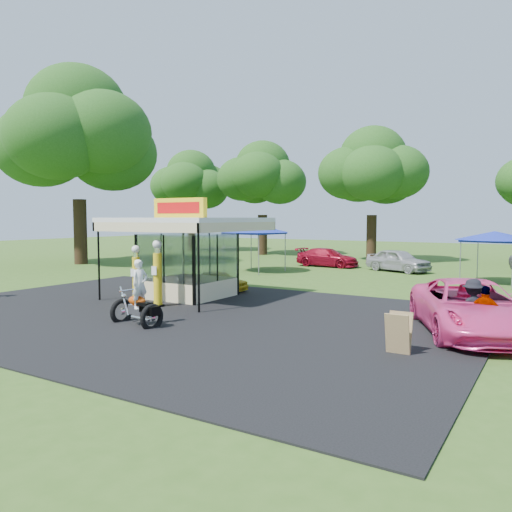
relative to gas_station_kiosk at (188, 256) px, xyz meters
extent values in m
plane|color=#35571B|center=(2.00, -4.99, -1.78)|extent=(120.00, 120.00, 0.00)
cube|color=black|center=(2.00, -2.99, -1.76)|extent=(20.00, 14.00, 0.04)
cube|color=white|center=(0.00, 0.01, -1.75)|extent=(3.00, 3.00, 0.06)
cube|color=white|center=(0.00, 0.01, 1.51)|extent=(5.40, 5.40, 0.18)
cube|color=yellow|center=(0.00, -0.49, 2.00)|extent=(2.60, 0.25, 0.80)
cube|color=red|center=(0.00, -0.62, 2.00)|extent=(2.21, 0.02, 0.45)
cylinder|color=black|center=(-2.55, -2.54, -0.18)|extent=(0.08, 0.08, 3.20)
cylinder|color=black|center=(2.55, -2.54, -0.18)|extent=(0.08, 0.08, 3.20)
cylinder|color=black|center=(-0.54, -2.48, -1.73)|extent=(0.43, 0.43, 0.10)
cylinder|color=yellow|center=(-0.54, -2.48, -0.80)|extent=(0.30, 0.30, 1.77)
cylinder|color=silver|center=(-0.54, -2.48, 0.19)|extent=(0.20, 0.20, 0.20)
sphere|color=white|center=(-0.54, -2.48, 0.38)|extent=(0.31, 0.31, 0.31)
cube|color=white|center=(-0.54, -2.66, -0.50)|extent=(0.22, 0.02, 0.30)
cylinder|color=black|center=(0.49, -2.40, -1.73)|extent=(0.48, 0.48, 0.11)
cylinder|color=yellow|center=(0.49, -2.40, -0.70)|extent=(0.32, 0.32, 1.95)
cylinder|color=silver|center=(0.49, -2.40, 0.38)|extent=(0.22, 0.22, 0.22)
sphere|color=white|center=(0.49, -2.40, 0.60)|extent=(0.35, 0.35, 0.35)
cube|color=white|center=(0.49, -2.59, -0.38)|extent=(0.24, 0.02, 0.32)
torus|color=black|center=(1.35, -5.05, -1.44)|extent=(0.28, 0.87, 0.85)
torus|color=black|center=(2.86, -5.26, -1.44)|extent=(0.28, 0.87, 0.85)
cube|color=silver|center=(2.16, -5.16, -1.27)|extent=(0.59, 0.36, 0.31)
ellipsoid|color=#DB500F|center=(2.16, -5.16, -0.99)|extent=(0.65, 0.37, 0.31)
cube|color=black|center=(2.51, -5.21, -1.05)|extent=(0.59, 0.34, 0.10)
cube|color=black|center=(2.89, -5.26, -1.22)|extent=(0.40, 0.39, 0.28)
cylinder|color=silver|center=(1.50, -5.07, -1.07)|extent=(0.45, 0.12, 0.91)
cylinder|color=silver|center=(1.65, -5.09, -0.71)|extent=(0.13, 0.61, 0.05)
sphere|color=silver|center=(1.48, -5.06, -0.92)|extent=(0.16, 0.16, 0.16)
imported|color=white|center=(2.31, -5.18, -0.46)|extent=(0.44, 0.60, 1.53)
torus|color=black|center=(-1.58, -0.81, -1.42)|extent=(0.77, 0.42, 0.75)
torus|color=black|center=(-1.71, -0.66, -1.42)|extent=(0.75, 0.39, 0.75)
cube|color=#593819|center=(10.06, -4.36, -1.25)|extent=(0.58, 0.26, 1.04)
cube|color=#593819|center=(10.06, -4.11, -1.25)|extent=(0.58, 0.26, 1.04)
imported|color=yellow|center=(0.00, 2.21, -1.30)|extent=(2.82, 1.13, 0.96)
imported|color=#FA4497|center=(11.23, -1.03, -1.00)|extent=(4.66, 6.24, 1.57)
imported|color=black|center=(11.36, -1.52, -0.94)|extent=(1.25, 1.10, 1.68)
imported|color=gray|center=(11.75, -2.02, -1.00)|extent=(0.97, 0.51, 1.57)
imported|color=maroon|center=(-0.39, 15.63, -1.14)|extent=(4.49, 2.02, 1.28)
imported|color=#A2A1A6|center=(4.71, 14.92, -1.07)|extent=(4.53, 3.15, 1.43)
cylinder|color=gray|center=(-4.39, 11.63, -0.60)|extent=(0.06, 0.06, 2.37)
cylinder|color=gray|center=(-1.63, 11.63, -0.60)|extent=(0.06, 0.06, 2.37)
cylinder|color=gray|center=(-4.39, 8.88, -0.60)|extent=(0.06, 0.06, 2.37)
cylinder|color=gray|center=(-1.63, 8.88, -0.60)|extent=(0.06, 0.06, 2.37)
cube|color=#1A2BA9|center=(-3.01, 10.26, 0.64)|extent=(2.96, 2.96, 0.12)
cone|color=#1A2BA9|center=(-3.01, 10.26, 0.95)|extent=(4.26, 4.26, 0.49)
cylinder|color=gray|center=(9.25, 13.00, -0.71)|extent=(0.05, 0.05, 2.14)
cylinder|color=gray|center=(9.25, 10.51, -0.71)|extent=(0.05, 0.05, 2.14)
cube|color=#1A2BA9|center=(10.49, 11.76, 0.42)|extent=(2.68, 2.68, 0.11)
cone|color=#1A2BA9|center=(10.49, 11.76, 0.69)|extent=(3.86, 3.86, 0.45)
cylinder|color=black|center=(-19.14, 24.05, 0.01)|extent=(0.81, 0.81, 3.59)
ellipsoid|color=#1E4B15|center=(-19.14, 24.05, 4.64)|extent=(8.49, 8.49, 7.28)
cylinder|color=black|center=(-10.05, 23.06, 0.05)|extent=(0.87, 0.87, 3.66)
ellipsoid|color=#1E4B15|center=(-10.05, 23.06, 4.71)|extent=(8.50, 8.50, 7.29)
cylinder|color=black|center=(0.76, 21.54, 0.02)|extent=(0.77, 0.77, 3.61)
ellipsoid|color=#1E4B15|center=(0.76, 21.54, 4.71)|extent=(8.65, 8.65, 7.42)
cylinder|color=black|center=(-16.65, 8.06, 0.58)|extent=(0.95, 0.95, 4.73)
ellipsoid|color=#1E4B15|center=(-16.65, 8.06, 7.00)|extent=(12.14, 12.14, 10.41)
camera|label=1|loc=(13.37, -16.36, 1.58)|focal=35.00mm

